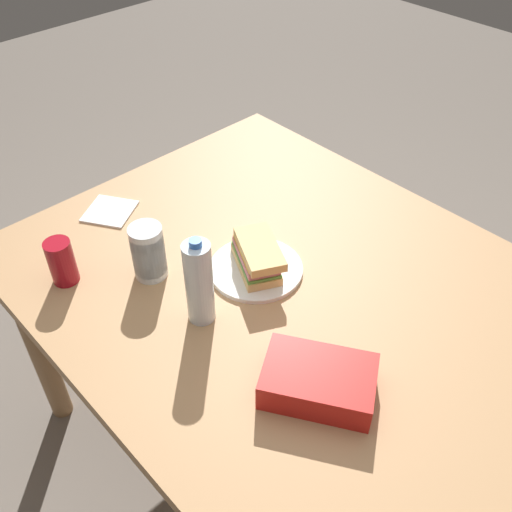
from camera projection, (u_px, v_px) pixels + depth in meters
ground_plane at (282, 443)px, 1.95m from camera, size 8.00×8.00×0.00m
dining_table at (289, 309)px, 1.50m from camera, size 1.42×1.11×0.76m
paper_plate at (256, 269)px, 1.48m from camera, size 0.24×0.24×0.01m
sandwich at (257, 256)px, 1.45m from camera, size 0.21×0.16×0.08m
soda_can_red at (62, 262)px, 1.42m from camera, size 0.07×0.07×0.12m
chip_bag at (318, 381)px, 1.18m from camera, size 0.27×0.25×0.07m
water_bottle_tall at (199, 283)px, 1.29m from camera, size 0.06×0.06×0.24m
plastic_cup_stack at (148, 252)px, 1.42m from camera, size 0.08×0.08×0.15m
paper_napkin at (110, 211)px, 1.67m from camera, size 0.18×0.18×0.01m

